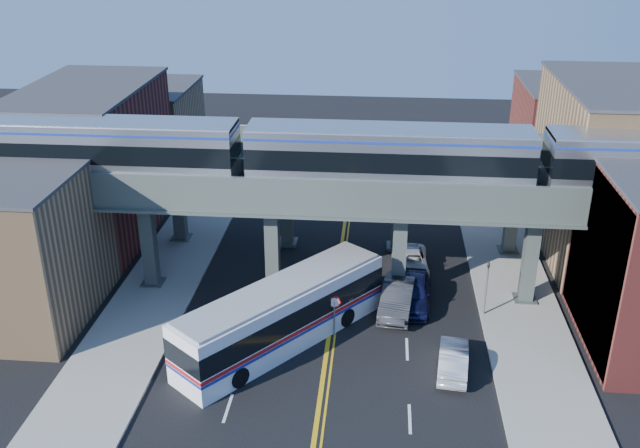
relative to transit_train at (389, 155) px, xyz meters
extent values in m
plane|color=black|center=(-3.09, -8.00, -9.44)|extent=(120.00, 120.00, 0.00)
cube|color=gray|center=(-14.59, 2.00, -9.36)|extent=(5.00, 70.00, 0.16)
cube|color=gray|center=(8.41, 2.00, -9.36)|extent=(5.00, 70.00, 0.16)
cube|color=#97754E|center=(-21.59, -4.00, -4.94)|extent=(8.00, 10.00, 9.00)
cube|color=maroon|center=(-21.59, 8.00, -3.94)|extent=(8.00, 14.00, 11.00)
cube|color=#97754E|center=(-21.59, 21.00, -5.44)|extent=(8.00, 10.00, 8.00)
cube|color=#97754E|center=(15.41, 8.00, -3.44)|extent=(8.00, 14.00, 12.00)
cube|color=maroon|center=(15.41, 21.00, -4.94)|extent=(8.00, 10.00, 9.00)
cube|color=teal|center=(11.46, -4.00, -4.69)|extent=(0.10, 9.50, 9.50)
cube|color=#394240|center=(-15.09, 0.00, -6.44)|extent=(0.85, 0.85, 6.00)
cube|color=#394240|center=(-7.09, 0.00, -6.44)|extent=(0.85, 0.85, 6.00)
cube|color=#394240|center=(0.91, 0.00, -6.44)|extent=(0.85, 0.85, 6.00)
cube|color=#394240|center=(8.91, 0.00, -6.44)|extent=(0.85, 0.85, 6.00)
cube|color=#4C5750|center=(-3.09, 0.00, -2.74)|extent=(52.00, 3.60, 1.40)
cube|color=#394240|center=(-15.09, 7.00, -6.44)|extent=(0.85, 0.85, 6.00)
cube|color=#394240|center=(-7.09, 7.00, -6.44)|extent=(0.85, 0.85, 6.00)
cube|color=#394240|center=(0.91, 7.00, -6.44)|extent=(0.85, 0.85, 6.00)
cube|color=#394240|center=(8.91, 7.00, -6.44)|extent=(0.85, 0.85, 6.00)
cube|color=#4C5750|center=(-3.09, 7.00, -2.74)|extent=(52.00, 3.60, 1.40)
cube|color=black|center=(-22.80, 0.00, -1.91)|extent=(2.41, 2.41, 0.27)
cube|color=black|center=(-12.13, 0.00, -1.91)|extent=(2.41, 2.41, 0.27)
cube|color=#A7A9B1|center=(-17.46, 0.00, -0.01)|extent=(16.66, 3.18, 3.51)
cube|color=black|center=(-17.46, 0.00, 0.14)|extent=(16.68, 3.24, 1.21)
cube|color=black|center=(-5.33, 0.00, -1.91)|extent=(2.41, 2.41, 0.27)
cube|color=black|center=(5.33, 0.00, -1.91)|extent=(2.41, 2.41, 0.27)
cube|color=#A7A9B1|center=(0.00, 0.00, -0.01)|extent=(16.66, 3.18, 3.51)
cube|color=black|center=(0.00, 0.00, 0.14)|extent=(16.68, 3.24, 1.21)
cube|color=black|center=(12.13, 0.00, -1.91)|extent=(2.41, 2.41, 0.27)
cylinder|color=slate|center=(-2.79, -5.00, -8.29)|extent=(0.09, 0.09, 2.30)
cylinder|color=red|center=(-2.79, -5.00, -7.19)|extent=(0.76, 0.04, 0.76)
cylinder|color=slate|center=(6.11, -2.00, -7.84)|extent=(0.12, 0.12, 3.20)
imported|color=black|center=(6.11, -2.00, -5.79)|extent=(0.15, 0.18, 0.90)
cube|color=white|center=(-5.65, -5.91, -7.67)|extent=(10.97, 12.48, 3.54)
cube|color=black|center=(-5.65, -5.91, -7.22)|extent=(11.04, 12.55, 1.20)
cube|color=#B21419|center=(-5.65, -5.91, -8.02)|extent=(11.03, 12.54, 0.21)
cylinder|color=black|center=(-8.42, -9.31, -8.87)|extent=(3.10, 2.83, 1.14)
cylinder|color=black|center=(-3.22, -2.94, -8.87)|extent=(3.10, 2.83, 1.14)
imported|color=#10133A|center=(1.88, -1.02, -8.56)|extent=(2.40, 5.30, 1.77)
imported|color=#2C2D2F|center=(0.87, -1.77, -8.56)|extent=(2.51, 5.56, 1.77)
imported|color=silver|center=(1.80, 3.43, -8.73)|extent=(2.49, 5.18, 1.42)
imported|color=#A5A4A8|center=(0.29, 18.63, -8.56)|extent=(2.50, 6.10, 1.77)
imported|color=#ADAEB2|center=(3.80, -7.80, -8.72)|extent=(2.00, 4.52, 1.44)
camera|label=1|loc=(-0.48, -40.04, 13.43)|focal=40.00mm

